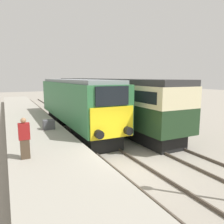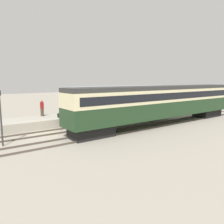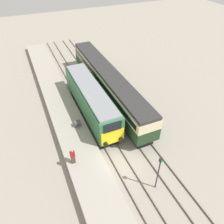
{
  "view_description": "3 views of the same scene",
  "coord_description": "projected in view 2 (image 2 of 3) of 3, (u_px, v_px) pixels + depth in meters",
  "views": [
    {
      "loc": [
        -4.99,
        -8.04,
        4.19
      ],
      "look_at": [
        0.0,
        2.03,
        2.39
      ],
      "focal_mm": 35.0,
      "sensor_mm": 36.0,
      "label": 1
    },
    {
      "loc": [
        18.44,
        -6.31,
        4.69
      ],
      "look_at": [
        1.7,
        6.03,
        1.6
      ],
      "focal_mm": 35.0,
      "sensor_mm": 36.0,
      "label": 2
    },
    {
      "loc": [
        -6.35,
        -12.3,
        17.61
      ],
      "look_at": [
        1.7,
        6.03,
        1.6
      ],
      "focal_mm": 35.0,
      "sensor_mm": 36.0,
      "label": 3
    }
  ],
  "objects": [
    {
      "name": "rails_near_track",
      "position": [
        94.0,
        126.0,
        21.99
      ],
      "size": [
        1.51,
        60.0,
        0.14
      ],
      "color": "#4C4238",
      "rests_on": "ground_plane"
    },
    {
      "name": "platform_left",
      "position": [
        101.0,
        115.0,
        26.33
      ],
      "size": [
        3.5,
        50.0,
        0.86
      ],
      "color": "#9E998C",
      "rests_on": "ground_plane"
    },
    {
      "name": "passenger_carriage",
      "position": [
        163.0,
        101.0,
        22.65
      ],
      "size": [
        2.75,
        21.64,
        4.05
      ],
      "color": "black",
      "rests_on": "ground_plane"
    },
    {
      "name": "ground_plane",
      "position": [
        45.0,
        134.0,
        19.07
      ],
      "size": [
        120.0,
        120.0,
        0.0
      ],
      "primitive_type": "plane",
      "color": "gray"
    },
    {
      "name": "person_on_platform",
      "position": [
        42.0,
        108.0,
        23.05
      ],
      "size": [
        0.44,
        0.26,
        1.72
      ],
      "color": "#473828",
      "rests_on": "platform_left"
    },
    {
      "name": "locomotive",
      "position": [
        121.0,
        102.0,
        23.75
      ],
      "size": [
        2.7,
        13.51,
        4.03
      ],
      "color": "black",
      "rests_on": "ground_plane"
    },
    {
      "name": "signal_post",
      "position": [
        0.0,
        113.0,
        15.22
      ],
      "size": [
        0.24,
        0.28,
        3.96
      ],
      "color": "#333333",
      "rests_on": "ground_plane"
    },
    {
      "name": "rails_far_track",
      "position": [
        114.0,
        132.0,
        19.29
      ],
      "size": [
        1.5,
        60.0,
        0.14
      ],
      "color": "#4C4238",
      "rests_on": "ground_plane"
    },
    {
      "name": "luggage_crate",
      "position": [
        91.0,
        111.0,
        24.53
      ],
      "size": [
        0.7,
        0.56,
        0.6
      ],
      "color": "#4C4C51",
      "rests_on": "platform_left"
    }
  ]
}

